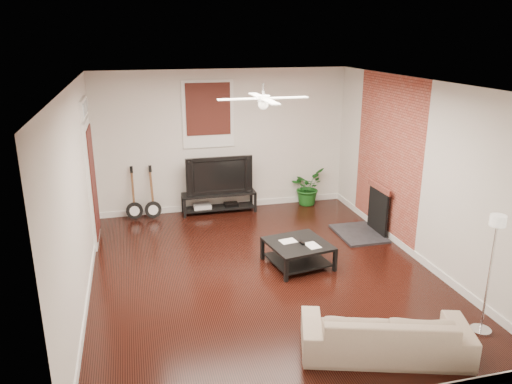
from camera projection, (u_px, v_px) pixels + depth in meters
room at (263, 184)px, 7.03m from camera, size 5.01×6.01×2.81m
brick_accent at (387, 157)px, 8.54m from camera, size 0.02×2.20×2.80m
fireplace at (368, 210)px, 8.76m from camera, size 0.80×1.10×0.92m
window_back at (208, 114)px, 9.53m from camera, size 1.00×0.06×1.30m
door_left at (91, 171)px, 8.26m from camera, size 0.08×1.00×2.50m
tv_stand at (219, 202)px, 9.92m from camera, size 1.46×0.39×0.41m
tv at (218, 174)px, 9.76m from camera, size 1.31×0.17×0.76m
coffee_table at (298, 254)px, 7.65m from camera, size 1.01×1.01×0.37m
sofa at (385, 332)px, 5.50m from camera, size 1.97×1.24×0.54m
floor_lamp at (489, 275)px, 5.76m from camera, size 0.31×0.31×1.50m
potted_plant at (307, 187)px, 10.35m from camera, size 0.90×0.90×0.76m
guitar_left at (133, 194)px, 9.41m from camera, size 0.32×0.23×1.04m
guitar_right at (152, 193)px, 9.47m from camera, size 0.34×0.26×1.04m
ceiling_fan at (263, 98)px, 6.66m from camera, size 1.24×1.24×0.32m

